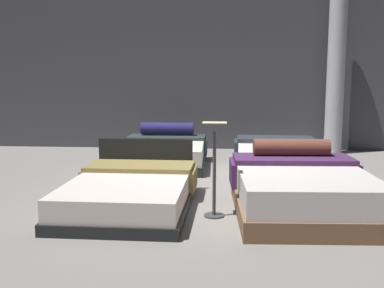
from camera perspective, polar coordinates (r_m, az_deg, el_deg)
name	(u,v)px	position (r m, az deg, el deg)	size (l,w,h in m)	color
ground_plane	(217,188)	(6.74, 3.17, -5.64)	(18.00, 18.00, 0.02)	gray
showroom_back_wall	(221,73)	(10.32, 3.71, 9.06)	(18.00, 0.06, 3.50)	#47474C
bed_0	(131,192)	(5.69, -7.85, -6.09)	(1.55, 2.18, 0.75)	black
bed_1	(301,190)	(5.57, 13.84, -5.75)	(1.71, 2.09, 0.81)	brown
bed_2	(164,153)	(8.37, -3.67, -1.14)	(1.64, 1.99, 0.75)	black
bed_3	(277,156)	(8.32, 10.88, -1.48)	(1.60, 1.99, 0.49)	#312F37
price_sign	(214,180)	(5.24, 2.87, -4.66)	(0.28, 0.24, 1.12)	#3F3F44
support_pillar	(336,73)	(10.16, 17.95, 8.69)	(0.38, 0.38, 3.50)	silver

